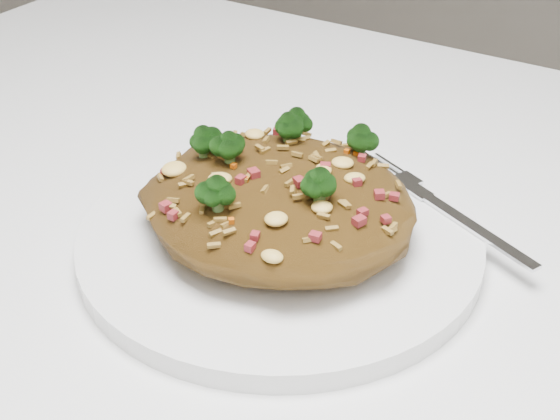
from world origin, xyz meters
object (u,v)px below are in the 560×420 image
object	(u,v)px
fried_rice	(280,191)
fork	(451,213)
plate	(280,238)
dining_table	(389,411)

from	to	relation	value
fried_rice	fork	xyz separation A→B (m)	(0.09, 0.07, -0.03)
fried_rice	fork	world-z (taller)	fried_rice
fried_rice	fork	distance (m)	0.12
plate	fried_rice	bearing A→B (deg)	132.00
dining_table	fried_rice	world-z (taller)	fried_rice
dining_table	fried_rice	xyz separation A→B (m)	(-0.09, 0.01, 0.13)
dining_table	fork	size ratio (longest dim) A/B	7.82
plate	fried_rice	world-z (taller)	fried_rice
plate	fork	xyz separation A→B (m)	(0.09, 0.07, 0.01)
dining_table	plate	bearing A→B (deg)	172.60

